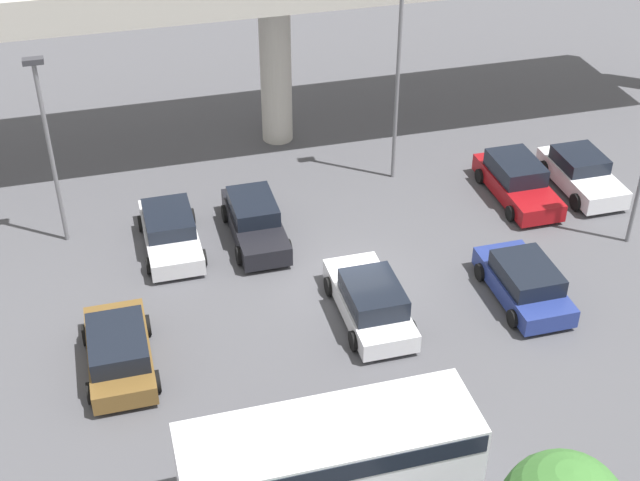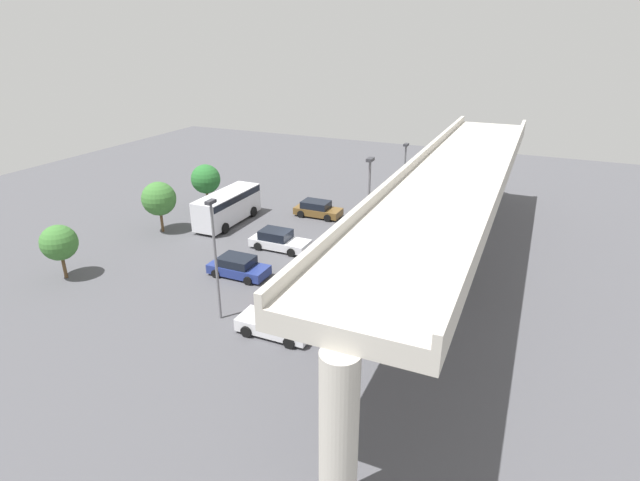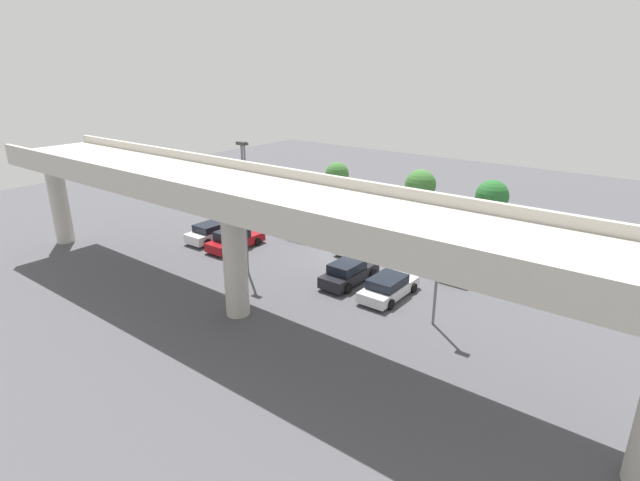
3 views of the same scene
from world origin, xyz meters
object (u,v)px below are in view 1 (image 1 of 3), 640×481
Objects in this scene: parked_car_0 at (119,350)px; shuttle_bus at (329,459)px; parked_car_2 at (255,221)px; parked_car_1 at (170,231)px; parked_car_6 at (581,173)px; parked_car_3 at (370,301)px; parked_car_5 at (517,181)px; lamp_post_near_aisle at (399,60)px; lamp_post_mid_lot at (48,138)px; parked_car_4 at (524,282)px.

parked_car_0 is 8.47m from shuttle_bus.
parked_car_2 is 0.62× the size of shuttle_bus.
parked_car_6 is at bearing 89.34° from parked_car_1.
shuttle_bus reaches higher than parked_car_2.
parked_car_3 reaches higher than parked_car_1.
parked_car_5 is (8.20, 5.95, 0.00)m from parked_car_3.
parked_car_3 is at bearing -113.62° from lamp_post_near_aisle.
shuttle_bus is at bearing -41.64° from parked_car_5.
lamp_post_mid_lot is (-3.81, 1.50, 3.70)m from parked_car_1.
parked_car_6 is 21.21m from lamp_post_mid_lot.
parked_car_3 is 1.00× the size of parked_car_5.
shuttle_bus is at bearing 154.29° from parked_car_3.
parked_car_3 is (8.35, 0.31, 0.01)m from parked_car_0.
lamp_post_near_aisle is at bearing 114.19° from parked_car_2.
parked_car_4 is at bearing -23.33° from parked_car_5.
parked_car_3 is at bearing -54.02° from parked_car_5.
lamp_post_mid_lot reaches higher than parked_car_2.
parked_car_1 is at bearing 44.58° from parked_car_3.
parked_car_5 is 0.53× the size of lamp_post_near_aisle.
parked_car_0 is 0.99× the size of parked_car_6.
lamp_post_mid_lot reaches higher than parked_car_4.
parked_car_6 is at bearing -138.17° from shuttle_bus.
lamp_post_near_aisle reaches higher than parked_car_4.
lamp_post_mid_lot reaches higher than parked_car_3.
parked_car_6 is at bearing -42.04° from parked_car_4.
parked_car_6 is (17.02, -0.20, 0.04)m from parked_car_1.
lamp_post_mid_lot is (-6.33, 14.67, 2.67)m from shuttle_bus.
parked_car_0 is at bearing -20.74° from parked_car_1.
shuttle_bus reaches higher than parked_car_4.
parked_car_2 reaches higher than parked_car_4.
parked_car_4 is 0.90× the size of parked_car_5.
parked_car_2 is 0.65× the size of lamp_post_mid_lot.
parked_car_2 is 0.98× the size of parked_car_3.
parked_car_0 is at bearing -143.32° from lamp_post_near_aisle.
parked_car_5 is at bearing -69.30° from parked_car_0.
parked_car_4 is at bearing 53.14° from parked_car_2.
shuttle_bus is at bearing -114.56° from lamp_post_near_aisle.
shuttle_bus is at bearing -3.01° from parked_car_2.
lamp_post_mid_lot is (-17.95, 1.59, 3.64)m from parked_car_5.
parked_car_4 is at bearing -90.20° from parked_car_0.
parked_car_4 is 6.86m from parked_car_5.
lamp_post_near_aisle is at bearing -114.56° from shuttle_bus.
parked_car_3 is 12.86m from lamp_post_mid_lot.
parked_car_6 reaches higher than parked_car_4.
parked_car_6 is 0.49× the size of lamp_post_near_aisle.
parked_car_5 reaches higher than parked_car_3.
parked_car_4 is at bearing -79.82° from lamp_post_near_aisle.
parked_car_0 is at bearing -42.47° from parked_car_2.
parked_car_4 is at bearing -142.74° from shuttle_bus.
lamp_post_near_aisle is (-7.23, 2.93, 4.59)m from parked_car_6.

